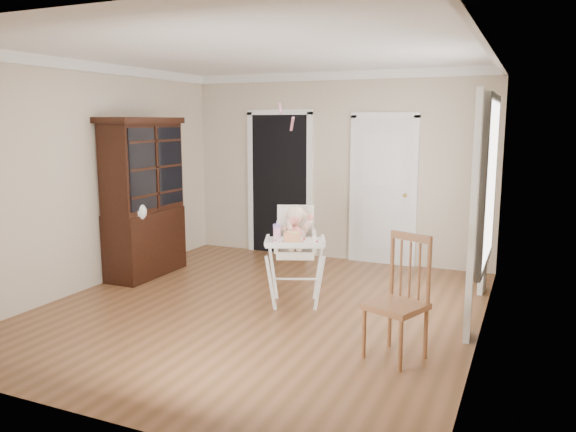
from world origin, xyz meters
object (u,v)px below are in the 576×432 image
at_px(high_chair, 295,244).
at_px(dining_chair, 398,302).
at_px(china_cabinet, 144,198).
at_px(cake, 292,237).
at_px(sippy_cup, 277,231).

relative_size(high_chair, dining_chair, 1.04).
xyz_separation_m(china_cabinet, dining_chair, (3.63, -1.28, -0.53)).
height_order(high_chair, dining_chair, high_chair).
xyz_separation_m(high_chair, china_cabinet, (-2.28, 0.33, 0.34)).
distance_m(cake, china_cabinet, 2.45).
height_order(cake, dining_chair, dining_chair).
distance_m(sippy_cup, dining_chair, 1.70).
bearing_deg(cake, china_cabinet, 165.31).
bearing_deg(dining_chair, high_chair, 166.72).
relative_size(high_chair, cake, 4.86).
relative_size(high_chair, china_cabinet, 0.54).
xyz_separation_m(high_chair, sippy_cup, (-0.13, -0.20, 0.17)).
height_order(sippy_cup, china_cabinet, china_cabinet).
bearing_deg(sippy_cup, china_cabinet, 166.16).
bearing_deg(cake, sippy_cup, 157.32).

